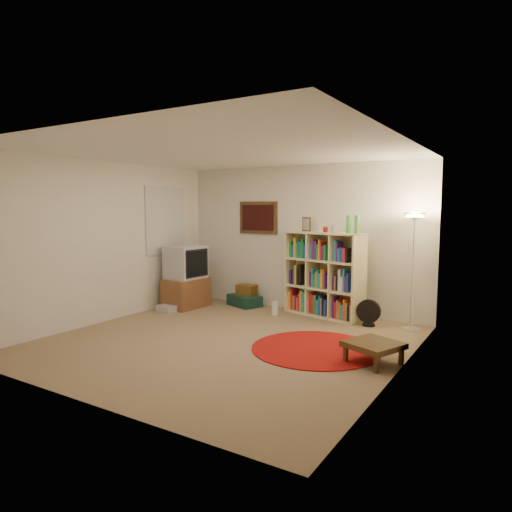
% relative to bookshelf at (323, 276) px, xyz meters
% --- Properties ---
extents(room, '(4.54, 4.54, 2.54)m').
position_rel_bookshelf_xyz_m(room, '(-0.57, -1.98, 0.59)').
color(room, '#896F50').
rests_on(room, ground).
extents(bookshelf, '(1.44, 0.73, 1.66)m').
position_rel_bookshelf_xyz_m(bookshelf, '(0.00, 0.00, 0.00)').
color(bookshelf, '#FFF1AA').
rests_on(bookshelf, ground).
extents(floor_lamp, '(0.41, 0.41, 1.71)m').
position_rel_bookshelf_xyz_m(floor_lamp, '(1.45, -0.15, 0.75)').
color(floor_lamp, white).
rests_on(floor_lamp, ground).
extents(floor_fan, '(0.36, 0.20, 0.41)m').
position_rel_bookshelf_xyz_m(floor_fan, '(0.85, -0.25, -0.47)').
color(floor_fan, black).
rests_on(floor_fan, ground).
extents(tv_stand, '(0.58, 0.79, 1.11)m').
position_rel_bookshelf_xyz_m(tv_stand, '(-2.35, -0.67, -0.14)').
color(tv_stand, brown).
rests_on(tv_stand, ground).
extents(dvd_box, '(0.37, 0.32, 0.11)m').
position_rel_bookshelf_xyz_m(dvd_box, '(-2.40, -1.10, -0.62)').
color(dvd_box, silver).
rests_on(dvd_box, ground).
extents(suitcase, '(0.70, 0.58, 0.19)m').
position_rel_bookshelf_xyz_m(suitcase, '(-1.52, -0.02, -0.57)').
color(suitcase, '#133529').
rests_on(suitcase, ground).
extents(wicker_basket, '(0.33, 0.24, 0.19)m').
position_rel_bookshelf_xyz_m(wicker_basket, '(-1.50, 0.01, -0.38)').
color(wicker_basket, brown).
rests_on(wicker_basket, suitcase).
extents(paper_towel, '(0.11, 0.11, 0.22)m').
position_rel_bookshelf_xyz_m(paper_towel, '(-0.70, -0.37, -0.56)').
color(paper_towel, white).
rests_on(paper_towel, ground).
extents(red_rug, '(1.62, 1.62, 0.01)m').
position_rel_bookshelf_xyz_m(red_rug, '(0.64, -1.71, -0.66)').
color(red_rug, '#970E0A').
rests_on(red_rug, ground).
extents(side_table, '(0.71, 0.71, 0.25)m').
position_rel_bookshelf_xyz_m(side_table, '(1.42, -1.86, -0.46)').
color(side_table, '#3D2A15').
rests_on(side_table, ground).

